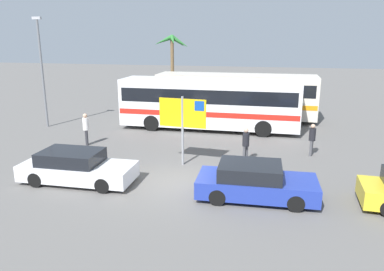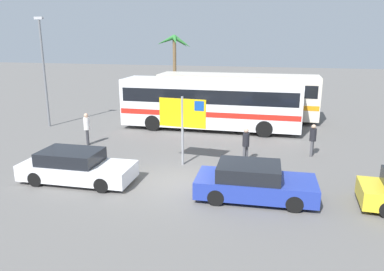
% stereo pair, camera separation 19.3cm
% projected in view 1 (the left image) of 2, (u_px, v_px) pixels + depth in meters
% --- Properties ---
extents(ground, '(120.00, 120.00, 0.00)m').
position_uv_depth(ground, '(181.00, 183.00, 15.12)').
color(ground, '#605E5B').
extents(bus_front_coach, '(11.15, 2.61, 3.17)m').
position_uv_depth(bus_front_coach, '(209.00, 102.00, 23.46)').
color(bus_front_coach, white).
rests_on(bus_front_coach, ground).
extents(bus_rear_coach, '(11.15, 2.61, 3.17)m').
position_uv_depth(bus_rear_coach, '(235.00, 94.00, 26.46)').
color(bus_rear_coach, silver).
rests_on(bus_rear_coach, ground).
extents(ferry_sign, '(2.20, 0.25, 3.20)m').
position_uv_depth(ferry_sign, '(183.00, 116.00, 16.73)').
color(ferry_sign, gray).
rests_on(ferry_sign, ground).
extents(car_blue, '(4.38, 2.01, 1.32)m').
position_uv_depth(car_blue, '(255.00, 182.00, 13.61)').
color(car_blue, '#23389E').
rests_on(car_blue, ground).
extents(car_white, '(4.61, 1.85, 1.32)m').
position_uv_depth(car_white, '(76.00, 167.00, 15.11)').
color(car_white, silver).
rests_on(car_white, ground).
extents(pedestrian_by_bus, '(0.32, 0.32, 1.62)m').
position_uv_depth(pedestrian_by_bus, '(312.00, 137.00, 18.39)').
color(pedestrian_by_bus, '#4C4C51').
rests_on(pedestrian_by_bus, ground).
extents(pedestrian_near_sign, '(0.32, 0.32, 1.67)m').
position_uv_depth(pedestrian_near_sign, '(246.00, 142.00, 17.39)').
color(pedestrian_near_sign, '#4C4C51').
rests_on(pedestrian_near_sign, ground).
extents(pedestrian_crossing_lot, '(0.32, 0.32, 1.76)m').
position_uv_depth(pedestrian_crossing_lot, '(86.00, 126.00, 20.19)').
color(pedestrian_crossing_lot, '#2D2D33').
rests_on(pedestrian_crossing_lot, ground).
extents(lamp_post_right_side, '(0.56, 0.20, 6.94)m').
position_uv_depth(lamp_post_right_side, '(42.00, 69.00, 23.60)').
color(lamp_post_right_side, slate).
rests_on(lamp_post_right_side, ground).
extents(palm_tree_seaside, '(3.35, 3.38, 5.91)m').
position_uv_depth(palm_tree_seaside, '(172.00, 47.00, 34.56)').
color(palm_tree_seaside, brown).
rests_on(palm_tree_seaside, ground).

